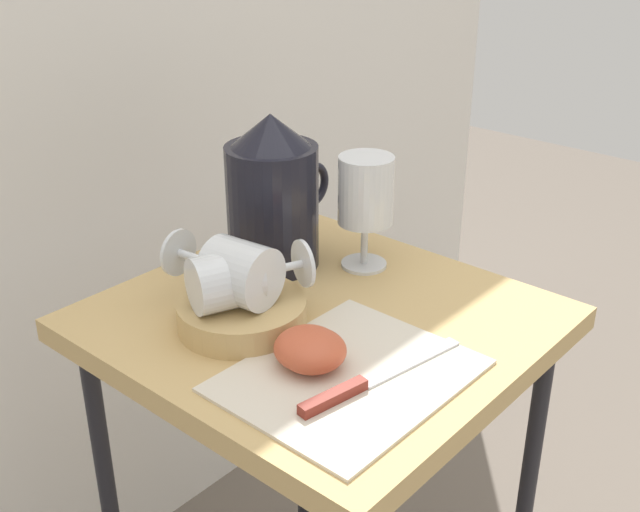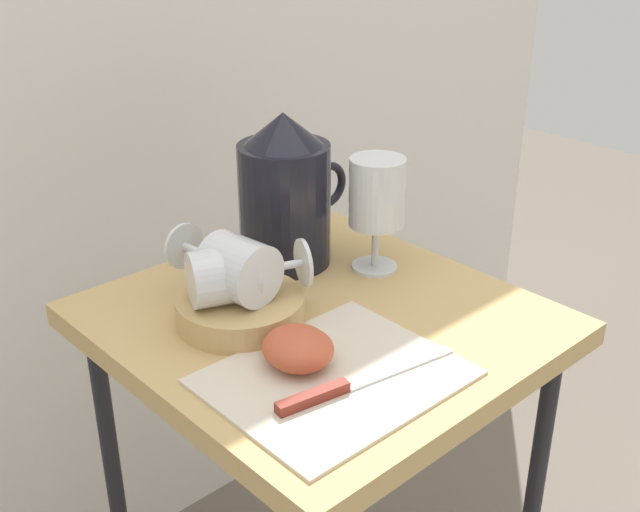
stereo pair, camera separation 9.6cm
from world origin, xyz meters
The scene contains 11 objects.
curtain_drape centered at (0.00, 0.52, 0.99)m, with size 2.40×0.03×1.97m, color silver.
table centered at (0.00, 0.00, 0.64)m, with size 0.49×0.51×0.71m.
linen_napkin centered at (-0.09, -0.12, 0.72)m, with size 0.26×0.22×0.00m, color beige.
basket_tray centered at (-0.09, 0.05, 0.73)m, with size 0.16×0.16×0.04m, color tan.
pitcher centered at (0.07, 0.14, 0.80)m, with size 0.18×0.13×0.22m.
wine_glass_upright centered at (0.14, 0.04, 0.82)m, with size 0.08×0.08×0.16m.
wine_glass_tipped_near centered at (-0.10, 0.05, 0.78)m, with size 0.16×0.11×0.07m.
wine_glass_tipped_far centered at (-0.09, 0.05, 0.79)m, with size 0.09×0.15×0.08m.
apple_half_left centered at (-0.10, -0.07, 0.74)m, with size 0.08×0.08×0.04m, color #C15133.
apple_half_right centered at (-0.10, -0.08, 0.74)m, with size 0.08×0.08×0.04m, color #C15133.
knife centered at (-0.10, -0.14, 0.72)m, with size 0.23×0.05×0.01m.
Camera 1 is at (-0.65, -0.57, 1.21)m, focal length 44.59 mm.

